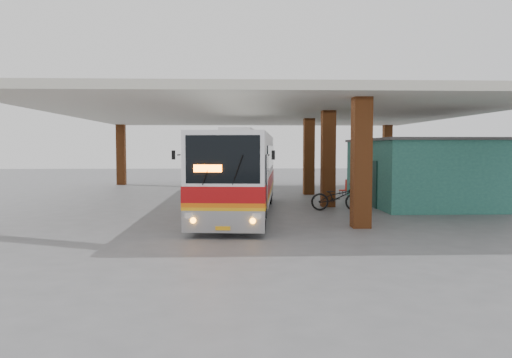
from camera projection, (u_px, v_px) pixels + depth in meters
The scene contains 8 objects.
ground at pixel (266, 216), 19.64m from camera, with size 90.00×90.00×0.00m, color #515154.
brick_columns at pixel (289, 158), 24.55m from camera, with size 20.10×21.60×4.35m.
canopy_roof at pixel (268, 113), 25.86m from camera, with size 21.00×23.00×0.30m, color silver.
shop_building at pixel (417, 171), 23.83m from camera, with size 5.20×8.20×3.11m.
coach_bus at pixel (240, 172), 20.20m from camera, with size 3.56×11.88×3.41m.
motorcycle at pixel (337, 197), 21.25m from camera, with size 0.76×2.19×1.15m, color black.
pedestrian at pixel (360, 198), 18.41m from camera, with size 0.61×0.40×1.67m, color red.
red_chair at pixel (346, 188), 28.52m from camera, with size 0.54×0.54×0.86m.
Camera 1 is at (-1.18, -19.48, 2.68)m, focal length 35.00 mm.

